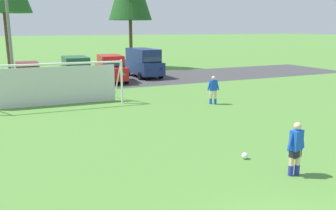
% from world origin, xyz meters
% --- Properties ---
extents(ground_plane, '(400.00, 400.00, 0.00)m').
position_xyz_m(ground_plane, '(0.00, 15.00, 0.00)').
color(ground_plane, '#518438').
extents(parking_lot_strip, '(52.00, 8.40, 0.01)m').
position_xyz_m(parking_lot_strip, '(0.00, 24.48, 0.00)').
color(parking_lot_strip, '#3D3D3F').
rests_on(parking_lot_strip, ground).
extents(soccer_ball, '(0.22, 0.22, 0.22)m').
position_xyz_m(soccer_ball, '(2.18, 5.15, 0.11)').
color(soccer_ball, white).
rests_on(soccer_ball, ground).
extents(soccer_goal, '(7.48, 2.19, 2.57)m').
position_xyz_m(soccer_goal, '(-2.62, 16.29, 1.29)').
color(soccer_goal, white).
rests_on(soccer_goal, ground).
extents(player_striker_near, '(0.75, 0.33, 1.64)m').
position_xyz_m(player_striker_near, '(2.71, 3.46, 0.82)').
color(player_striker_near, beige).
rests_on(player_striker_near, ground).
extents(player_defender_far, '(0.73, 0.36, 1.64)m').
position_xyz_m(player_defender_far, '(5.74, 13.03, 0.82)').
color(player_defender_far, beige).
rests_on(player_defender_far, ground).
extents(parked_car_slot_left, '(2.05, 4.20, 1.72)m').
position_xyz_m(parked_car_slot_left, '(-3.63, 25.21, 0.88)').
color(parked_car_slot_left, maroon).
rests_on(parked_car_slot_left, ground).
extents(parked_car_slot_center_left, '(2.20, 4.63, 2.16)m').
position_xyz_m(parked_car_slot_center_left, '(-0.21, 23.40, 1.11)').
color(parked_car_slot_center_left, '#194C2D').
rests_on(parked_car_slot_center_left, ground).
extents(parked_car_slot_center, '(2.41, 4.73, 2.16)m').
position_xyz_m(parked_car_slot_center, '(2.65, 23.87, 1.11)').
color(parked_car_slot_center, red).
rests_on(parked_car_slot_center, ground).
extents(parked_car_slot_center_right, '(2.36, 4.88, 2.52)m').
position_xyz_m(parked_car_slot_center_right, '(6.08, 25.47, 1.34)').
color(parked_car_slot_center_right, navy).
rests_on(parked_car_slot_center_right, ground).
extents(street_lamp, '(2.00, 0.32, 7.19)m').
position_xyz_m(street_lamp, '(-4.49, 19.72, 3.73)').
color(street_lamp, slate).
rests_on(street_lamp, ground).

